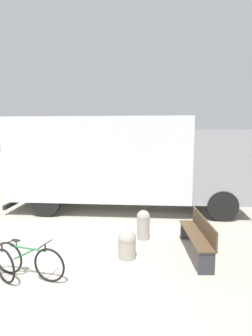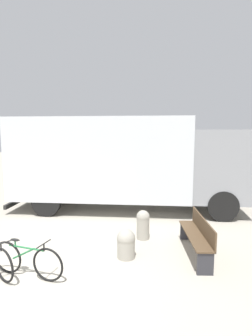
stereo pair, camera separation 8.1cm
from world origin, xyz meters
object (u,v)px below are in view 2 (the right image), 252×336
bollard_near_bench (126,243)px  bicycle_middle (27,260)px  park_bench (198,234)px  bollard_far_bench (143,223)px  delivery_truck (124,160)px

bollard_near_bench → bicycle_middle: bearing=-140.2°
park_bench → bollard_far_bench: (-1.49, 0.57, -0.09)m
delivery_truck → bicycle_middle: (-0.43, -5.19, -1.55)m
delivery_truck → bicycle_middle: 5.44m
park_bench → bollard_far_bench: bearing=53.1°
park_bench → bicycle_middle: (-3.28, -2.05, -0.16)m
park_bench → bicycle_middle: size_ratio=1.18×
delivery_truck → bollard_near_bench: size_ratio=12.87×
delivery_truck → park_bench: bearing=-59.8°
bicycle_middle → bollard_far_bench: bearing=57.2°
park_bench → bollard_near_bench: (-1.60, -0.65, -0.17)m
bollard_far_bench → bicycle_middle: bearing=-124.4°
park_bench → bollard_near_bench: size_ratio=2.86×
park_bench → bicycle_middle: bearing=106.1°
delivery_truck → park_bench: delivery_truck is taller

